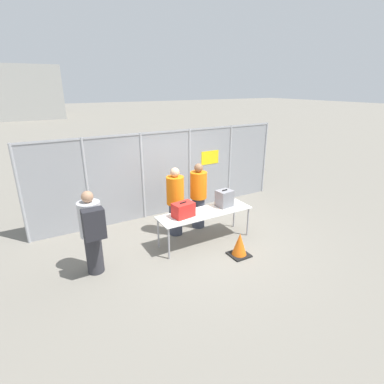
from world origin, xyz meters
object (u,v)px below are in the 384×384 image
(traveler_hooded, at_px, (92,230))
(utility_trailer, at_px, (174,175))
(traffic_cone, at_px, (240,245))
(security_worker_near, at_px, (198,195))
(inspection_table, at_px, (205,214))
(suitcase_red, at_px, (183,210))
(security_worker_far, at_px, (175,201))
(suitcase_grey, at_px, (224,198))

(traveler_hooded, relative_size, utility_trailer, 0.52)
(traveler_hooded, bearing_deg, traffic_cone, -23.11)
(security_worker_near, relative_size, utility_trailer, 0.52)
(inspection_table, height_order, suitcase_red, suitcase_red)
(security_worker_far, xyz_separation_m, traffic_cone, (0.73, -1.58, -0.63))
(suitcase_grey, distance_m, traffic_cone, 1.23)
(inspection_table, distance_m, traffic_cone, 1.06)
(security_worker_near, distance_m, traffic_cone, 1.77)
(security_worker_near, xyz_separation_m, security_worker_far, (-0.69, -0.07, 0.00))
(utility_trailer, bearing_deg, suitcase_red, -113.73)
(suitcase_red, distance_m, traffic_cone, 1.43)
(inspection_table, relative_size, suitcase_grey, 5.36)
(suitcase_red, relative_size, traffic_cone, 0.94)
(inspection_table, distance_m, traveler_hooded, 2.52)
(suitcase_red, bearing_deg, traveler_hooded, -178.96)
(security_worker_far, bearing_deg, traffic_cone, 124.18)
(suitcase_grey, xyz_separation_m, security_worker_far, (-0.99, 0.61, -0.08))
(suitcase_grey, relative_size, utility_trailer, 0.13)
(inspection_table, xyz_separation_m, suitcase_grey, (0.58, 0.06, 0.25))
(suitcase_red, bearing_deg, security_worker_far, 78.01)
(suitcase_red, bearing_deg, security_worker_near, 41.41)
(security_worker_far, relative_size, utility_trailer, 0.52)
(inspection_table, relative_size, security_worker_far, 1.32)
(suitcase_grey, xyz_separation_m, utility_trailer, (0.67, 4.06, -0.57))
(security_worker_far, height_order, traffic_cone, security_worker_far)
(inspection_table, bearing_deg, traveler_hooded, -179.64)
(inspection_table, distance_m, suitcase_grey, 0.64)
(traveler_hooded, distance_m, security_worker_far, 2.21)
(security_worker_near, xyz_separation_m, utility_trailer, (0.98, 3.37, -0.49))
(suitcase_grey, bearing_deg, security_worker_near, 114.20)
(suitcase_grey, relative_size, security_worker_near, 0.25)
(security_worker_near, xyz_separation_m, traffic_cone, (0.04, -1.65, -0.63))
(traffic_cone, bearing_deg, utility_trailer, 79.47)
(suitcase_grey, bearing_deg, security_worker_far, 148.25)
(suitcase_grey, relative_size, traffic_cone, 0.80)
(security_worker_near, height_order, utility_trailer, security_worker_near)
(security_worker_near, bearing_deg, security_worker_far, -1.23)
(inspection_table, height_order, utility_trailer, inspection_table)
(traveler_hooded, bearing_deg, suitcase_red, -4.66)
(suitcase_grey, xyz_separation_m, security_worker_near, (-0.31, 0.68, -0.08))
(suitcase_red, xyz_separation_m, traffic_cone, (0.87, -0.92, -0.67))
(traveler_hooded, bearing_deg, security_worker_near, 9.63)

